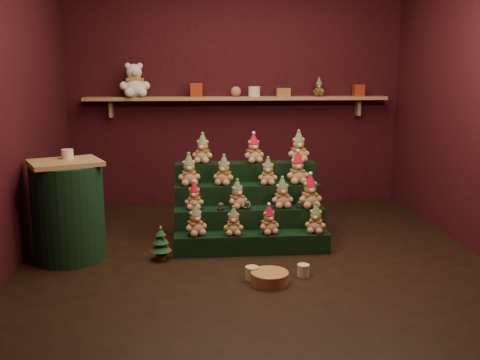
{
  "coord_description": "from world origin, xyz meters",
  "views": [
    {
      "loc": [
        -0.5,
        -4.55,
        1.61
      ],
      "look_at": [
        -0.1,
        0.25,
        0.63
      ],
      "focal_mm": 40.0,
      "sensor_mm": 36.0,
      "label": 1
    }
  ],
  "objects": [
    {
      "name": "mug_right",
      "position": [
        0.34,
        -0.56,
        0.05
      ],
      "size": [
        0.1,
        0.1,
        0.1
      ],
      "primitive_type": "cylinder",
      "color": "beige",
      "rests_on": "ground"
    },
    {
      "name": "gift_tin_red_b",
      "position": [
        1.47,
        1.85,
        1.39
      ],
      "size": [
        0.12,
        0.12,
        0.14
      ],
      "primitive_type": "cube",
      "color": "#AE331A",
      "rests_on": "back_shelf"
    },
    {
      "name": "teddy_9",
      "position": [
        -0.24,
        0.5,
        0.68
      ],
      "size": [
        0.25,
        0.24,
        0.28
      ],
      "primitive_type": null,
      "rotation": [
        0.0,
        0.0,
        -0.37
      ],
      "color": "tan",
      "rests_on": "riser_tier_midback"
    },
    {
      "name": "riser_tier_front",
      "position": [
        -0.01,
        0.05,
        0.09
      ],
      "size": [
        1.4,
        0.22,
        0.18
      ],
      "primitive_type": "cube",
      "color": "black",
      "rests_on": "ground"
    },
    {
      "name": "teddy_4",
      "position": [
        -0.52,
        0.28,
        0.49
      ],
      "size": [
        0.2,
        0.18,
        0.25
      ],
      "primitive_type": null,
      "rotation": [
        0.0,
        0.0,
        -0.13
      ],
      "color": "tan",
      "rests_on": "riser_tier_midfront"
    },
    {
      "name": "snow_globe_b",
      "position": [
        -0.04,
        0.21,
        0.4
      ],
      "size": [
        0.06,
        0.06,
        0.09
      ],
      "color": "black",
      "rests_on": "riser_tier_midfront"
    },
    {
      "name": "left_wall",
      "position": [
        -2.05,
        0.0,
        1.4
      ],
      "size": [
        0.1,
        4.0,
        2.8
      ],
      "primitive_type": "cube",
      "color": "black",
      "rests_on": "ground"
    },
    {
      "name": "teddy_6",
      "position": [
        0.3,
        0.27,
        0.5
      ],
      "size": [
        0.22,
        0.2,
        0.28
      ],
      "primitive_type": null,
      "rotation": [
        0.0,
        0.0,
        0.07
      ],
      "color": "tan",
      "rests_on": "riser_tier_midfront"
    },
    {
      "name": "side_table",
      "position": [
        -1.61,
        0.02,
        0.43
      ],
      "size": [
        0.72,
        0.67,
        0.87
      ],
      "rotation": [
        0.0,
        0.0,
        0.43
      ],
      "color": "tan",
      "rests_on": "ground"
    },
    {
      "name": "table_ornament",
      "position": [
        -1.61,
        0.12,
        0.91
      ],
      "size": [
        0.1,
        0.1,
        0.08
      ],
      "primitive_type": "cylinder",
      "color": "beige",
      "rests_on": "side_table"
    },
    {
      "name": "gift_tin_red_a",
      "position": [
        -0.49,
        1.85,
        1.4
      ],
      "size": [
        0.14,
        0.14,
        0.16
      ],
      "primitive_type": "cube",
      "color": "#AE331A",
      "rests_on": "back_shelf"
    },
    {
      "name": "teddy_13",
      "position": [
        0.07,
        0.69,
        0.86
      ],
      "size": [
        0.24,
        0.23,
        0.28
      ],
      "primitive_type": null,
      "rotation": [
        0.0,
        0.0,
        0.26
      ],
      "color": "tan",
      "rests_on": "riser_tier_back"
    },
    {
      "name": "teddy_5",
      "position": [
        -0.13,
        0.28,
        0.49
      ],
      "size": [
        0.25,
        0.24,
        0.27
      ],
      "primitive_type": null,
      "rotation": [
        0.0,
        0.0,
        0.47
      ],
      "color": "tan",
      "rests_on": "riser_tier_midfront"
    },
    {
      "name": "wicker_basket",
      "position": [
        0.05,
        -0.68,
        0.05
      ],
      "size": [
        0.35,
        0.35,
        0.09
      ],
      "primitive_type": "cylinder",
      "rotation": [
        0.0,
        0.0,
        0.22
      ],
      "color": "#A37542",
      "rests_on": "ground"
    },
    {
      "name": "mini_christmas_tree",
      "position": [
        -0.82,
        -0.07,
        0.15
      ],
      "size": [
        0.19,
        0.19,
        0.32
      ],
      "rotation": [
        0.0,
        0.0,
        0.36
      ],
      "color": "#412D17",
      "rests_on": "ground"
    },
    {
      "name": "teddy_11",
      "position": [
        0.48,
        0.5,
        0.69
      ],
      "size": [
        0.24,
        0.22,
        0.31
      ],
      "primitive_type": null,
      "rotation": [
        0.0,
        0.0,
        0.1
      ],
      "color": "tan",
      "rests_on": "riser_tier_midback"
    },
    {
      "name": "gift_tin_cream",
      "position": [
        0.2,
        1.85,
        1.38
      ],
      "size": [
        0.14,
        0.14,
        0.12
      ],
      "primitive_type": "cylinder",
      "color": "beige",
      "rests_on": "back_shelf"
    },
    {
      "name": "teddy_7",
      "position": [
        0.56,
        0.25,
        0.51
      ],
      "size": [
        0.24,
        0.23,
        0.31
      ],
      "primitive_type": null,
      "rotation": [
        0.0,
        0.0,
        0.13
      ],
      "color": "tan",
      "rests_on": "riser_tier_midfront"
    },
    {
      "name": "brown_bear",
      "position": [
        0.98,
        1.84,
        1.43
      ],
      "size": [
        0.17,
        0.16,
        0.21
      ],
      "primitive_type": null,
      "rotation": [
        0.0,
        0.0,
        -0.14
      ],
      "color": "#52331B",
      "rests_on": "back_shelf"
    },
    {
      "name": "mug_left",
      "position": [
        -0.08,
        -0.59,
        0.05
      ],
      "size": [
        0.11,
        0.11,
        0.11
      ],
      "primitive_type": "cylinder",
      "color": "beige",
      "rests_on": "ground"
    },
    {
      "name": "teddy_8",
      "position": [
        -0.57,
        0.51,
        0.69
      ],
      "size": [
        0.24,
        0.22,
        0.3
      ],
      "primitive_type": null,
      "rotation": [
        0.0,
        0.0,
        0.12
      ],
      "color": "tan",
      "rests_on": "riser_tier_midback"
    },
    {
      "name": "back_shelf",
      "position": [
        0.0,
        1.87,
        1.29
      ],
      "size": [
        3.6,
        0.26,
        0.24
      ],
      "color": "tan",
      "rests_on": "ground"
    },
    {
      "name": "riser_tier_back",
      "position": [
        -0.01,
        0.71,
        0.36
      ],
      "size": [
        1.4,
        0.22,
        0.72
      ],
      "primitive_type": "cube",
      "color": "black",
      "rests_on": "ground"
    },
    {
      "name": "teddy_0",
      "position": [
        -0.52,
        0.05,
        0.32
      ],
      "size": [
        0.26,
        0.25,
        0.28
      ],
      "primitive_type": null,
      "rotation": [
        0.0,
        0.0,
        0.44
      ],
      "color": "tan",
      "rests_on": "riser_tier_front"
    },
    {
      "name": "teddy_14",
      "position": [
        0.53,
        0.71,
        0.87
      ],
      "size": [
        0.24,
        0.22,
        0.31
      ],
      "primitive_type": null,
      "rotation": [
        0.0,
        0.0,
        0.1
      ],
      "color": "tan",
      "rests_on": "riser_tier_back"
    },
    {
      "name": "snow_globe_a",
      "position": [
        -0.28,
        0.21,
        0.4
      ],
      "size": [
        0.06,
        0.06,
        0.08
      ],
      "color": "black",
      "rests_on": "riser_tier_midfront"
    },
    {
      "name": "teddy_12",
      "position": [
        -0.44,
        0.71,
        0.86
      ],
      "size": [
        0.25,
        0.23,
        0.29
      ],
      "primitive_type": null,
      "rotation": [
        0.0,
        0.0,
        -0.27
      ],
      "color": "tan",
      "rests_on": "riser_tier_back"
    },
    {
      "name": "ground",
      "position": [
        0.0,
        0.0,
        0.0
      ],
      "size": [
        4.0,
        4.0,
        0.0
      ],
      "primitive_type": "plane",
      "color": "black",
      "rests_on": "ground"
    },
    {
      "name": "teddy_2",
      "position": [
        0.14,
        0.04,
        0.31
      ],
      "size": [
        0.23,
        0.22,
        0.26
      ],
      "primitive_type": null,
      "rotation": [
        0.0,
        0.0,
        0.34
      ],
      "color": "tan",
      "rests_on": "riser_tier_front"
    },
    {
      "name": "teddy_3",
      "position": [
        0.57,
        0.04,
        0.31
      ],
      "size": [
        0.23,
        0.22,
        0.26
      ],
      "primitive_type": null,
      "rotation": [
        0.0,
        0.0,
        -0.33
      ],
      "color": "tan",
      "rests_on": "riser_tier_front"
    },
    {
      "name": "riser_tier_midback",
      "position": [
        -0.01,
        0.49,
        0.27
      ],
      "size": [
        1.4,
        0.22,
        0.54
      ],
      "primitive_type": "cube",
      "color": "black",
      "rests_on": "ground"
    },
    {
      "name": "teddy_10",
      "position": [
        0.19,
        0.47,
        0.67
      ],
      "size": [
        0.21,
        0.19,
        0.26
      ],
      "primitive_type": null,
      "rotation": [
        0.0,
        0.0,
        -0.14
      ],
      "color": "tan",
      "rests_on": "riser_tier_midback"
    },
    {
      "name": "scarf_gift_box",
      "position": [
        0.55,
        1.85,
        1.37
      ],
      "size": [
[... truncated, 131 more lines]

